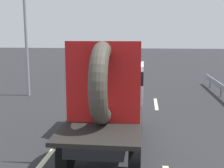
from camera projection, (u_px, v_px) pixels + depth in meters
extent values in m
plane|color=#28282B|center=(114.00, 143.00, 9.23)|extent=(120.00, 120.00, 0.00)
cylinder|color=black|center=(91.00, 117.00, 10.39)|extent=(0.28, 0.95, 0.95)
cylinder|color=black|center=(138.00, 119.00, 10.20)|extent=(0.28, 0.95, 0.95)
cylinder|color=black|center=(66.00, 154.00, 7.18)|extent=(0.28, 0.95, 0.95)
cylinder|color=black|center=(135.00, 158.00, 6.99)|extent=(0.28, 0.95, 0.95)
cube|color=black|center=(108.00, 119.00, 8.57)|extent=(1.30, 5.21, 0.25)
cube|color=silver|center=(114.00, 83.00, 10.08)|extent=(2.00, 1.84, 1.35)
cube|color=black|center=(114.00, 75.00, 9.98)|extent=(2.02, 1.75, 0.44)
cube|color=black|center=(104.00, 123.00, 7.64)|extent=(2.00, 3.37, 0.10)
cube|color=black|center=(111.00, 89.00, 9.13)|extent=(1.80, 0.08, 1.10)
torus|color=#474238|center=(103.00, 83.00, 7.30)|extent=(0.44, 2.08, 2.08)
cube|color=red|center=(103.00, 83.00, 7.30)|extent=(1.90, 0.03, 2.08)
cylinder|color=black|center=(91.00, 67.00, 27.54)|extent=(0.21, 0.62, 0.62)
cylinder|color=black|center=(107.00, 67.00, 27.37)|extent=(0.21, 0.62, 0.62)
cylinder|color=black|center=(85.00, 70.00, 24.98)|extent=(0.21, 0.62, 0.62)
cylinder|color=black|center=(103.00, 70.00, 24.82)|extent=(0.21, 0.62, 0.62)
cube|color=#33723F|center=(97.00, 66.00, 26.13)|extent=(1.75, 4.08, 0.53)
cube|color=black|center=(96.00, 60.00, 25.95)|extent=(1.57, 2.28, 0.49)
cylinder|color=gray|center=(26.00, 44.00, 15.82)|extent=(0.16, 0.16, 5.71)
cylinder|color=slate|center=(221.00, 92.00, 15.88)|extent=(0.10, 0.10, 0.55)
cylinder|color=slate|center=(210.00, 83.00, 18.54)|extent=(0.10, 0.10, 0.55)
cube|color=beige|center=(90.00, 104.00, 14.33)|extent=(0.16, 2.83, 0.01)
cube|color=beige|center=(156.00, 104.00, 14.31)|extent=(0.16, 2.39, 0.01)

